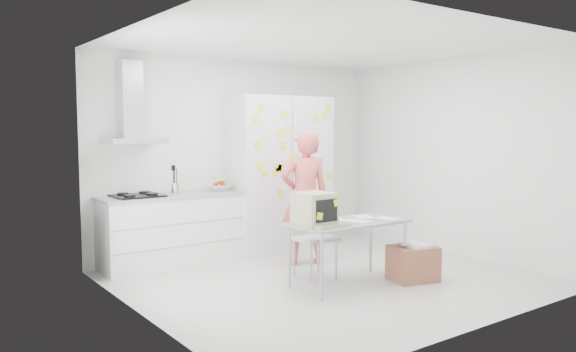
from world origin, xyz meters
TOP-DOWN VIEW (x-y plane):
  - floor at (0.00, 0.00)m, footprint 4.50×4.00m
  - walls at (0.00, 0.72)m, footprint 4.52×4.01m
  - ceiling at (0.00, 0.00)m, footprint 4.50×4.00m
  - counter_run at (-1.20, 1.70)m, footprint 1.84×0.63m
  - range_hood at (-1.65, 1.84)m, footprint 0.70×0.48m
  - tall_cabinet at (0.45, 1.67)m, footprint 1.50×0.68m
  - person at (0.21, 0.75)m, footprint 0.74×0.63m
  - desk at (-0.26, -0.27)m, footprint 1.34×0.68m
  - chair at (-0.10, 0.23)m, footprint 0.46×0.46m
  - cardboard_box at (0.74, -0.61)m, footprint 0.59×0.52m

SIDE VIEW (x-z plane):
  - floor at x=0.00m, z-range -0.02..0.00m
  - cardboard_box at x=0.74m, z-range -0.01..0.43m
  - counter_run at x=-1.20m, z-range -0.17..1.11m
  - chair at x=-0.10m, z-range 0.06..1.03m
  - desk at x=-0.26m, z-range 0.28..1.34m
  - person at x=0.21m, z-range 0.00..1.73m
  - tall_cabinet at x=0.45m, z-range 0.00..2.20m
  - walls at x=0.00m, z-range 0.00..2.70m
  - range_hood at x=-1.65m, z-range 1.45..2.46m
  - ceiling at x=0.00m, z-range 2.69..2.71m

